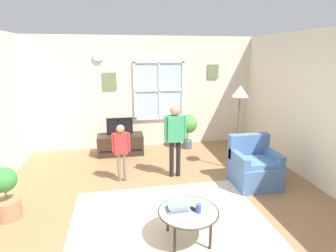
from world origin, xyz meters
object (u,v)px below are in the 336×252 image
object	(u,v)px
television	(120,126)
potted_plant_corner	(6,193)
armchair	(254,167)
tv_stand	(121,144)
book_stack	(177,207)
potted_plant_by_window	(188,126)
person_green_shirt	(175,133)
person_red_shirt	(121,146)
cup	(198,208)
floor_lamp	(240,100)
coffee_table	(188,212)
remote_near_books	(195,209)

from	to	relation	value
television	potted_plant_corner	world-z (taller)	television
television	armchair	size ratio (longest dim) A/B	0.68
television	tv_stand	bearing A→B (deg)	90.00
television	book_stack	world-z (taller)	television
potted_plant_by_window	potted_plant_corner	size ratio (longest dim) A/B	1.12
television	potted_plant_corner	xyz separation A→B (m)	(-1.65, -2.33, -0.29)
potted_plant_by_window	person_green_shirt	bearing A→B (deg)	-113.03
person_green_shirt	person_red_shirt	world-z (taller)	person_green_shirt
cup	floor_lamp	size ratio (longest dim) A/B	0.06
potted_plant_corner	armchair	bearing A→B (deg)	4.83
coffee_table	potted_plant_corner	distance (m)	2.60
remote_near_books	coffee_table	bearing A→B (deg)	176.49
television	person_red_shirt	bearing A→B (deg)	-90.05
armchair	person_red_shirt	world-z (taller)	person_red_shirt
book_stack	potted_plant_by_window	world-z (taller)	potted_plant_by_window
television	remote_near_books	bearing A→B (deg)	-75.54
television	floor_lamp	bearing A→B (deg)	-29.77
person_green_shirt	armchair	bearing A→B (deg)	-23.65
person_red_shirt	coffee_table	bearing A→B (deg)	-67.31
potted_plant_by_window	cup	bearing A→B (deg)	-102.62
person_red_shirt	floor_lamp	xyz separation A→B (m)	(2.30, 0.12, 0.76)
coffee_table	person_green_shirt	size ratio (longest dim) A/B	0.55
person_green_shirt	potted_plant_by_window	world-z (taller)	person_green_shirt
armchair	cup	size ratio (longest dim) A/B	7.97
cup	armchair	bearing A→B (deg)	42.76
cup	potted_plant_by_window	bearing A→B (deg)	77.38
tv_stand	potted_plant_corner	xyz separation A→B (m)	(-1.65, -2.33, 0.16)
floor_lamp	book_stack	bearing A→B (deg)	-130.88
television	person_red_shirt	distance (m)	1.44
remote_near_books	person_red_shirt	distance (m)	2.05
potted_plant_by_window	remote_near_books	bearing A→B (deg)	-103.32
coffee_table	cup	world-z (taller)	cup
coffee_table	person_red_shirt	xyz separation A→B (m)	(-0.77, 1.84, 0.29)
cup	person_red_shirt	world-z (taller)	person_red_shirt
person_green_shirt	coffee_table	bearing A→B (deg)	-97.13
remote_near_books	person_green_shirt	size ratio (longest dim) A/B	0.10
person_red_shirt	remote_near_books	bearing A→B (deg)	-65.32
armchair	potted_plant_by_window	world-z (taller)	armchair
remote_near_books	television	bearing A→B (deg)	104.46
armchair	tv_stand	bearing A→B (deg)	139.45
armchair	cup	world-z (taller)	armchair
armchair	potted_plant_by_window	distance (m)	2.24
remote_near_books	book_stack	bearing A→B (deg)	165.29
person_green_shirt	floor_lamp	distance (m)	1.42
person_green_shirt	potted_plant_corner	xyz separation A→B (m)	(-2.65, -0.92, -0.48)
armchair	potted_plant_by_window	size ratio (longest dim) A/B	1.00
cup	potted_plant_corner	distance (m)	2.72
television	person_red_shirt	xyz separation A→B (m)	(-0.00, -1.44, -0.01)
cup	floor_lamp	world-z (taller)	floor_lamp
book_stack	person_red_shirt	bearing A→B (deg)	109.66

